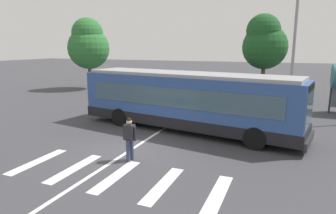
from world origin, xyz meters
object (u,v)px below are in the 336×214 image
object	(u,v)px
city_transit_bus	(186,101)
twin_arm_street_lamp	(296,21)
parked_car_white	(192,86)
background_tree_left	(88,44)
pedestrian_crossing_street	(130,137)
parked_car_black	(253,89)
background_tree_right	(264,42)
parked_car_red	(220,87)

from	to	relation	value
city_transit_bus	twin_arm_street_lamp	xyz separation A→B (m)	(5.08, 7.65, 4.47)
parked_car_white	background_tree_left	xyz separation A→B (m)	(-10.99, -0.89, 3.89)
pedestrian_crossing_street	parked_car_white	size ratio (longest dim) A/B	0.37
parked_car_white	twin_arm_street_lamp	bearing A→B (deg)	-27.48
parked_car_black	city_transit_bus	bearing A→B (deg)	-99.77
parked_car_black	background_tree_left	distance (m)	17.01
parked_car_black	background_tree_right	distance (m)	4.44
city_transit_bus	background_tree_right	size ratio (longest dim) A/B	1.69
city_transit_bus	twin_arm_street_lamp	distance (m)	10.21
pedestrian_crossing_street	twin_arm_street_lamp	world-z (taller)	twin_arm_street_lamp
parked_car_black	twin_arm_street_lamp	bearing A→B (deg)	-55.42
parked_car_red	background_tree_left	size ratio (longest dim) A/B	0.63
twin_arm_street_lamp	background_tree_right	bearing A→B (deg)	111.39
pedestrian_crossing_street	background_tree_left	xyz separation A→B (m)	(-13.86, 16.18, 3.69)
city_transit_bus	parked_car_black	bearing A→B (deg)	80.23
city_transit_bus	parked_car_red	world-z (taller)	city_transit_bus
city_transit_bus	parked_car_white	world-z (taller)	city_transit_bus
twin_arm_street_lamp	background_tree_left	distance (m)	19.92
parked_car_white	parked_car_red	size ratio (longest dim) A/B	1.01
pedestrian_crossing_street	parked_car_black	distance (m)	17.20
city_transit_bus	parked_car_red	xyz separation A→B (m)	(-0.74, 11.88, -0.82)
parked_car_black	twin_arm_street_lamp	size ratio (longest dim) A/B	0.47
parked_car_red	background_tree_right	bearing A→B (deg)	30.28
background_tree_right	city_transit_bus	bearing A→B (deg)	-100.82
city_transit_bus	background_tree_left	distance (m)	18.56
parked_car_black	twin_arm_street_lamp	distance (m)	7.49
parked_car_black	background_tree_right	world-z (taller)	background_tree_right
city_transit_bus	background_tree_left	size ratio (longest dim) A/B	1.68
city_transit_bus	background_tree_left	bearing A→B (deg)	142.22
pedestrian_crossing_street	background_tree_left	world-z (taller)	background_tree_left
parked_car_red	background_tree_left	world-z (taller)	background_tree_left
background_tree_right	parked_car_red	bearing A→B (deg)	-149.72
background_tree_right	twin_arm_street_lamp	bearing A→B (deg)	-68.61
parked_car_red	parked_car_black	bearing A→B (deg)	2.84
parked_car_white	twin_arm_street_lamp	world-z (taller)	twin_arm_street_lamp
city_transit_bus	parked_car_white	xyz separation A→B (m)	(-3.48, 12.10, -0.82)
city_transit_bus	pedestrian_crossing_street	xyz separation A→B (m)	(-0.61, -4.97, -0.62)
parked_car_red	parked_car_black	size ratio (longest dim) A/B	0.98
background_tree_left	city_transit_bus	bearing A→B (deg)	-37.78
pedestrian_crossing_street	parked_car_black	xyz separation A→B (m)	(2.68, 16.98, -0.20)
parked_car_white	twin_arm_street_lamp	xyz separation A→B (m)	(8.56, -4.45, 5.29)
pedestrian_crossing_street	parked_car_black	size ratio (longest dim) A/B	0.37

